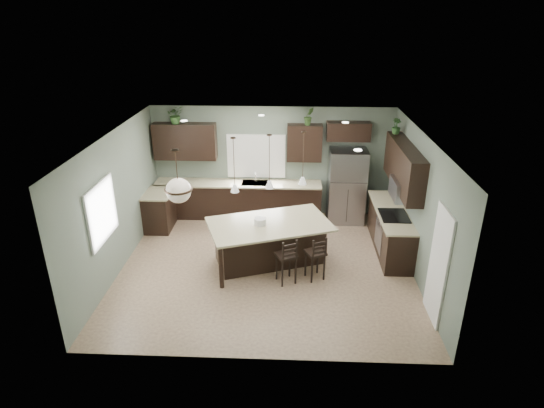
{
  "coord_description": "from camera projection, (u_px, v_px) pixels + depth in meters",
  "views": [
    {
      "loc": [
        0.48,
        -8.22,
        4.99
      ],
      "look_at": [
        0.1,
        0.4,
        1.25
      ],
      "focal_mm": 30.0,
      "sensor_mm": 36.0,
      "label": 1
    }
  ],
  "objects": [
    {
      "name": "refrigerator",
      "position": [
        347.0,
        186.0,
        11.25
      ],
      "size": [
        0.9,
        0.74,
        1.85
      ],
      "primitive_type": "cube",
      "color": "gray",
      "rests_on": "ground"
    },
    {
      "name": "plant_back_left",
      "position": [
        175.0,
        115.0,
        10.93
      ],
      "size": [
        0.49,
        0.46,
        0.43
      ],
      "primitive_type": "imported",
      "rotation": [
        0.0,
        0.0,
        0.39
      ],
      "color": "#2F5525",
      "rests_on": "back_upper_left"
    },
    {
      "name": "right_countertop",
      "position": [
        391.0,
        211.0,
        9.87
      ],
      "size": [
        0.66,
        2.35,
        0.04
      ],
      "primitive_type": "cube",
      "color": "#BBB28D",
      "rests_on": "right_lower_cabs"
    },
    {
      "name": "faucet",
      "position": [
        256.0,
        178.0,
        11.33
      ],
      "size": [
        0.02,
        0.02,
        0.28
      ],
      "primitive_type": "cylinder",
      "color": "silver",
      "rests_on": "back_countertop"
    },
    {
      "name": "ground",
      "position": [
        266.0,
        266.0,
        9.54
      ],
      "size": [
        6.0,
        6.0,
        0.0
      ],
      "primitive_type": "plane",
      "color": "#9E8466",
      "rests_on": "ground"
    },
    {
      "name": "cooktop",
      "position": [
        394.0,
        216.0,
        9.61
      ],
      "size": [
        0.58,
        0.75,
        0.02
      ],
      "primitive_type": "cube",
      "color": "black",
      "rests_on": "right_countertop"
    },
    {
      "name": "right_upper_cabs",
      "position": [
        404.0,
        166.0,
        9.45
      ],
      "size": [
        0.34,
        2.35,
        0.9
      ],
      "primitive_type": "cube",
      "color": "black",
      "rests_on": "room_shell"
    },
    {
      "name": "bar_stool_center",
      "position": [
        286.0,
        260.0,
        8.81
      ],
      "size": [
        0.48,
        0.48,
        0.98
      ],
      "primitive_type": "cube",
      "rotation": [
        0.0,
        0.0,
        0.44
      ],
      "color": "black",
      "rests_on": "ground"
    },
    {
      "name": "pendant_right",
      "position": [
        303.0,
        158.0,
        8.97
      ],
      "size": [
        0.17,
        0.17,
        1.1
      ],
      "primitive_type": null,
      "color": "white",
      "rests_on": "room_shell"
    },
    {
      "name": "wall_oven_front",
      "position": [
        378.0,
        236.0,
        9.82
      ],
      "size": [
        0.01,
        0.72,
        0.6
      ],
      "primitive_type": "cube",
      "color": "gray",
      "rests_on": "right_lower_cabs"
    },
    {
      "name": "fridge_header",
      "position": [
        348.0,
        131.0,
        10.94
      ],
      "size": [
        1.05,
        0.34,
        0.45
      ],
      "primitive_type": "cube",
      "color": "black",
      "rests_on": "room_shell"
    },
    {
      "name": "right_lower_cabs",
      "position": [
        390.0,
        231.0,
        10.06
      ],
      "size": [
        0.6,
        2.35,
        0.9
      ],
      "primitive_type": "cube",
      "color": "black",
      "rests_on": "ground"
    },
    {
      "name": "microwave",
      "position": [
        402.0,
        189.0,
        9.36
      ],
      "size": [
        0.4,
        0.75,
        0.4
      ],
      "primitive_type": "cube",
      "color": "gray",
      "rests_on": "right_upper_cabs"
    },
    {
      "name": "bar_stool_right",
      "position": [
        315.0,
        257.0,
        8.94
      ],
      "size": [
        0.47,
        0.47,
        0.95
      ],
      "primitive_type": "cube",
      "rotation": [
        0.0,
        0.0,
        0.45
      ],
      "color": "black",
      "rests_on": "ground"
    },
    {
      "name": "pantry_door",
      "position": [
        438.0,
        266.0,
        7.6
      ],
      "size": [
        0.04,
        0.82,
        2.04
      ],
      "primitive_type": "cube",
      "color": "white",
      "rests_on": "ground"
    },
    {
      "name": "sink_inset",
      "position": [
        256.0,
        183.0,
        11.41
      ],
      "size": [
        0.7,
        0.45,
        0.01
      ],
      "primitive_type": "cube",
      "color": "gray",
      "rests_on": "back_countertop"
    },
    {
      "name": "back_lower_cabs",
      "position": [
        239.0,
        200.0,
        11.64
      ],
      "size": [
        4.2,
        0.6,
        0.9
      ],
      "primitive_type": "cube",
      "color": "black",
      "rests_on": "ground"
    },
    {
      "name": "back_countertop",
      "position": [
        238.0,
        183.0,
        11.44
      ],
      "size": [
        4.2,
        0.66,
        0.04
      ],
      "primitive_type": "cube",
      "color": "#BBB28D",
      "rests_on": "back_lower_cabs"
    },
    {
      "name": "plant_right_wall",
      "position": [
        396.0,
        126.0,
        10.06
      ],
      "size": [
        0.26,
        0.26,
        0.35
      ],
      "primitive_type": "imported",
      "rotation": [
        0.0,
        0.0,
        0.38
      ],
      "color": "#295023",
      "rests_on": "right_upper_cabs"
    },
    {
      "name": "pendant_left",
      "position": [
        234.0,
        165.0,
        8.6
      ],
      "size": [
        0.17,
        0.17,
        1.1
      ],
      "primitive_type": null,
      "color": "white",
      "rests_on": "room_shell"
    },
    {
      "name": "window_left",
      "position": [
        101.0,
        212.0,
        8.31
      ],
      "size": [
        0.02,
        1.1,
        1.0
      ],
      "primitive_type": "cube",
      "color": "white",
      "rests_on": "room_shell"
    },
    {
      "name": "serving_dish",
      "position": [
        260.0,
        221.0,
        9.23
      ],
      "size": [
        0.24,
        0.24,
        0.14
      ],
      "primitive_type": "cylinder",
      "color": "silver",
      "rests_on": "kitchen_island"
    },
    {
      "name": "back_upper_right",
      "position": [
        304.0,
        143.0,
        11.1
      ],
      "size": [
        0.85,
        0.34,
        0.9
      ],
      "primitive_type": "cube",
      "color": "black",
      "rests_on": "room_shell"
    },
    {
      "name": "chandelier",
      "position": [
        177.0,
        176.0,
        7.84
      ],
      "size": [
        0.49,
        0.49,
        0.97
      ],
      "primitive_type": null,
      "color": "beige",
      "rests_on": "room_shell"
    },
    {
      "name": "window_back",
      "position": [
        256.0,
        156.0,
        11.45
      ],
      "size": [
        1.35,
        0.02,
        1.0
      ],
      "primitive_type": "cube",
      "color": "white",
      "rests_on": "room_shell"
    },
    {
      "name": "back_upper_left",
      "position": [
        185.0,
        141.0,
        11.22
      ],
      "size": [
        1.55,
        0.34,
        0.9
      ],
      "primitive_type": "cube",
      "color": "black",
      "rests_on": "room_shell"
    },
    {
      "name": "left_return_countertop",
      "position": [
        158.0,
        193.0,
        10.84
      ],
      "size": [
        0.66,
        0.96,
        0.04
      ],
      "primitive_type": "cube",
      "color": "#BBB28D",
      "rests_on": "left_return_cabs"
    },
    {
      "name": "left_return_cabs",
      "position": [
        159.0,
        211.0,
        11.03
      ],
      "size": [
        0.6,
        0.9,
        0.9
      ],
      "primitive_type": "cube",
      "color": "black",
      "rests_on": "ground"
    },
    {
      "name": "plant_back_right",
      "position": [
        309.0,
        116.0,
        10.8
      ],
      "size": [
        0.29,
        0.26,
        0.43
      ],
      "primitive_type": "imported",
      "rotation": [
        0.0,
        0.0,
        0.34
      ],
      "color": "#385927",
      "rests_on": "back_upper_right"
    },
    {
      "name": "room_shell",
      "position": [
        266.0,
        191.0,
        8.87
      ],
      "size": [
        6.0,
        6.0,
        6.0
      ],
      "color": "slate",
      "rests_on": "ground"
    },
    {
      "name": "pendant_center",
      "position": [
        269.0,
        162.0,
        8.78
      ],
      "size": [
        0.17,
        0.17,
        1.1
      ],
      "primitive_type": null,
      "color": "white",
      "rests_on": "room_shell"
    },
    {
      "name": "kitchen_island",
      "position": [
        270.0,
        243.0,
        9.5
      ],
      "size": [
        2.78,
        2.14,
        0.92
      ],
      "primitive_type": "cube",
      "rotation": [
        0.0,
        0.0,
        0.34
      ],
      "color": "black",
      "rests_on": "ground"
    }
  ]
}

